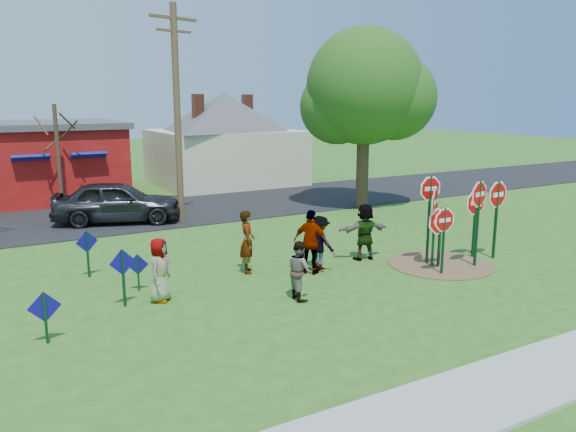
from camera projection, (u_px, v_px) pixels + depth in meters
name	position (u px, v px, depth m)	size (l,w,h in m)	color
ground	(299.00, 278.00, 16.08)	(120.00, 120.00, 0.00)	#2C5B1A
sidewalk	(506.00, 387.00, 9.94)	(22.00, 1.80, 0.08)	#9E9E99
road	(172.00, 210.00, 25.86)	(120.00, 7.50, 0.04)	black
dirt_patch	(440.00, 264.00, 17.40)	(3.20, 3.20, 0.03)	brown
red_building	(24.00, 161.00, 28.33)	(9.40, 7.69, 3.90)	maroon
cream_house	(225.00, 135.00, 33.45)	(9.40, 9.40, 6.50)	beige
stop_sign_a	(444.00, 226.00, 16.15)	(0.96, 0.07, 2.11)	#103A1F
stop_sign_b	(430.00, 197.00, 17.05)	(1.03, 0.09, 2.89)	#103A1F
stop_sign_c	(479.00, 204.00, 16.82)	(1.07, 0.25, 2.79)	#103A1F
stop_sign_d	(476.00, 207.00, 17.84)	(1.11, 0.07, 2.37)	#103A1F
stop_sign_e	(440.00, 225.00, 16.90)	(1.12, 0.22, 2.00)	#103A1F
stop_sign_f	(497.00, 201.00, 17.72)	(1.15, 0.11, 2.66)	#103A1F
stop_sign_g	(435.00, 210.00, 16.84)	(0.92, 0.60, 2.57)	#103A1F
blue_diamond_a	(45.00, 312.00, 11.68)	(0.68, 0.07, 1.14)	#103A1F
blue_diamond_b	(123.00, 271.00, 13.73)	(0.67, 0.15, 1.47)	#103A1F
blue_diamond_c	(138.00, 268.00, 14.90)	(0.55, 0.21, 1.02)	#103A1F
blue_diamond_d	(87.00, 248.00, 16.02)	(0.64, 0.17, 1.38)	#103A1F
person_a	(159.00, 270.00, 14.13)	(0.80, 0.52, 1.65)	#364086
person_b	(247.00, 242.00, 16.46)	(0.68, 0.45, 1.86)	#276B5C
person_c	(300.00, 270.00, 14.30)	(0.74, 0.58, 1.52)	brown
person_d	(320.00, 243.00, 16.82)	(1.05, 0.61, 1.63)	#313136
person_e	(311.00, 242.00, 16.33)	(1.12, 0.47, 1.91)	#542F5C
person_f	(365.00, 232.00, 17.80)	(1.68, 0.54, 1.81)	#1E592B
suv	(117.00, 202.00, 23.02)	(2.04, 5.07, 1.73)	#2F2E34
utility_pole	(177.00, 110.00, 22.60)	(2.08, 0.67, 8.71)	#4C3823
leafy_tree	(367.00, 93.00, 25.52)	(5.80, 5.29, 8.24)	#382819
bare_tree_east	(57.00, 143.00, 24.69)	(1.80, 1.80, 4.83)	#382819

